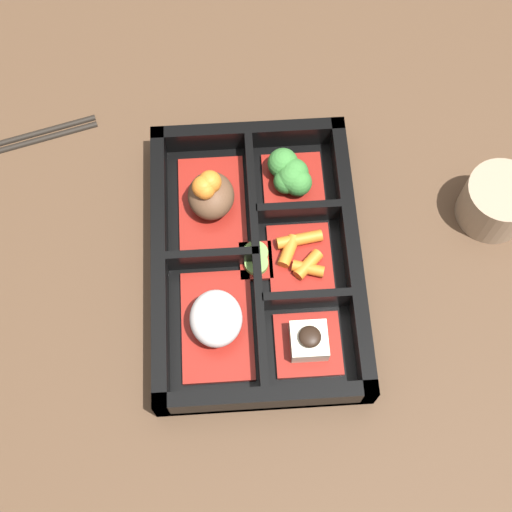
% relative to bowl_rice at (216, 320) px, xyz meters
% --- Properties ---
extents(ground_plane, '(3.00, 3.00, 0.00)m').
position_rel_bowl_rice_xyz_m(ground_plane, '(0.07, -0.04, -0.03)').
color(ground_plane, '#4C3523').
extents(bento_base, '(0.29, 0.20, 0.01)m').
position_rel_bowl_rice_xyz_m(bento_base, '(0.07, -0.04, -0.02)').
color(bento_base, black).
rests_on(bento_base, ground_plane).
extents(bento_rim, '(0.29, 0.20, 0.04)m').
position_rel_bowl_rice_xyz_m(bento_rim, '(0.07, -0.04, -0.01)').
color(bento_rim, black).
rests_on(bento_rim, ground_plane).
extents(bowl_rice, '(0.11, 0.07, 0.05)m').
position_rel_bowl_rice_xyz_m(bowl_rice, '(0.00, 0.00, 0.00)').
color(bowl_rice, maroon).
rests_on(bowl_rice, bento_base).
extents(bowl_stew, '(0.11, 0.07, 0.06)m').
position_rel_bowl_rice_xyz_m(bowl_stew, '(0.13, 0.00, 0.00)').
color(bowl_stew, maroon).
rests_on(bowl_stew, bento_base).
extents(bowl_tofu, '(0.06, 0.06, 0.03)m').
position_rel_bowl_rice_xyz_m(bowl_tofu, '(-0.02, -0.09, -0.01)').
color(bowl_tofu, maroon).
rests_on(bowl_tofu, bento_base).
extents(bowl_carrots, '(0.07, 0.06, 0.02)m').
position_rel_bowl_rice_xyz_m(bowl_carrots, '(0.07, -0.09, -0.01)').
color(bowl_carrots, maroon).
rests_on(bowl_carrots, bento_base).
extents(bowl_greens, '(0.06, 0.06, 0.04)m').
position_rel_bowl_rice_xyz_m(bowl_greens, '(0.15, -0.08, -0.00)').
color(bowl_greens, maroon).
rests_on(bowl_greens, bento_base).
extents(bowl_pickles, '(0.04, 0.03, 0.01)m').
position_rel_bowl_rice_xyz_m(bowl_pickles, '(0.06, -0.04, -0.01)').
color(bowl_pickles, maroon).
rests_on(bowl_pickles, bento_base).
extents(tea_cup, '(0.07, 0.07, 0.05)m').
position_rel_bowl_rice_xyz_m(tea_cup, '(0.11, -0.29, -0.00)').
color(tea_cup, gray).
rests_on(tea_cup, ground_plane).
extents(chopsticks, '(0.07, 0.21, 0.01)m').
position_rel_bowl_rice_xyz_m(chopsticks, '(0.22, 0.23, -0.03)').
color(chopsticks, black).
rests_on(chopsticks, ground_plane).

